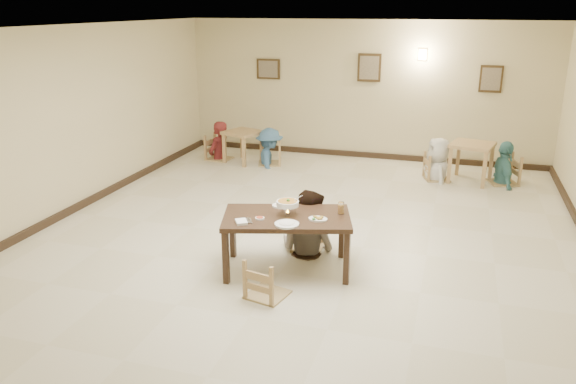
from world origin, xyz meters
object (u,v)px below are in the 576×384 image
(bg_chair_rr, at_px, (505,157))
(bg_chair_lr, at_px, (269,141))
(bg_table_left, at_px, (243,137))
(bg_diner_a, at_px, (218,121))
(bg_diner_c, at_px, (440,138))
(chair_near, at_px, (267,260))
(drink_glass, at_px, (341,208))
(bg_diner_b, at_px, (269,128))
(bg_diner_d, at_px, (507,141))
(bg_chair_rl, at_px, (438,155))
(curry_warmer, at_px, (288,204))
(main_table, at_px, (287,222))
(bg_table_right, at_px, (472,150))
(main_diner, at_px, (308,190))
(chair_far, at_px, (308,219))
(bg_chair_ll, at_px, (218,136))

(bg_chair_rr, bearing_deg, bg_chair_lr, -108.79)
(bg_table_left, xyz_separation_m, bg_diner_a, (-0.60, 0.06, 0.30))
(bg_table_left, relative_size, bg_diner_c, 0.54)
(chair_near, xyz_separation_m, drink_glass, (0.66, 1.00, 0.36))
(chair_near, height_order, bg_diner_a, bg_diner_a)
(bg_diner_b, distance_m, bg_diner_d, 4.76)
(chair_near, xyz_separation_m, bg_chair_rl, (1.69, 5.42, 0.02))
(curry_warmer, distance_m, drink_glass, 0.69)
(drink_glass, distance_m, bg_chair_rr, 5.06)
(bg_chair_rr, bearing_deg, curry_warmer, -50.39)
(main_table, xyz_separation_m, bg_diner_c, (1.67, 4.69, 0.17))
(bg_table_right, relative_size, bg_diner_d, 0.55)
(bg_chair_rl, xyz_separation_m, bg_diner_d, (1.24, 0.10, 0.34))
(main_diner, distance_m, bg_chair_rl, 4.34)
(bg_diner_d, bearing_deg, bg_chair_rr, -12.19)
(bg_diner_a, bearing_deg, bg_chair_rl, 101.41)
(drink_glass, xyz_separation_m, bg_diner_b, (-2.49, 4.51, -0.03))
(chair_far, relative_size, bg_table_left, 0.99)
(bg_chair_rl, bearing_deg, bg_table_right, -104.95)
(chair_far, height_order, bg_diner_a, bg_diner_a)
(chair_near, height_order, bg_chair_rr, bg_chair_rr)
(drink_glass, relative_size, bg_chair_rr, 0.15)
(bg_chair_lr, bearing_deg, main_diner, 7.76)
(main_table, distance_m, main_diner, 0.70)
(bg_chair_rr, bearing_deg, bg_table_left, -108.58)
(chair_near, bearing_deg, bg_diner_d, -104.89)
(drink_glass, bearing_deg, bg_diner_a, 129.11)
(bg_diner_c, bearing_deg, bg_chair_lr, -110.68)
(bg_chair_rl, bearing_deg, bg_chair_rr, -103.49)
(main_diner, xyz_separation_m, bg_chair_rl, (1.56, 4.03, -0.40))
(chair_near, distance_m, drink_glass, 1.25)
(bg_chair_ll, bearing_deg, bg_diner_a, -172.17)
(bg_table_left, distance_m, bg_diner_c, 4.14)
(bg_table_right, bearing_deg, bg_chair_ll, 178.91)
(bg_table_left, bearing_deg, chair_far, -57.78)
(bg_chair_ll, bearing_deg, bg_chair_rr, -82.51)
(curry_warmer, distance_m, bg_table_left, 5.33)
(chair_far, relative_size, bg_diner_a, 0.52)
(bg_diner_b, bearing_deg, main_table, 177.78)
(curry_warmer, bearing_deg, bg_chair_rr, 58.48)
(bg_table_left, bearing_deg, bg_table_right, -0.47)
(bg_chair_rl, bearing_deg, main_diner, 140.62)
(drink_glass, relative_size, bg_table_left, 0.17)
(bg_chair_ll, bearing_deg, bg_table_left, -88.16)
(chair_far, relative_size, bg_diner_d, 0.54)
(bg_chair_lr, bearing_deg, bg_diner_d, 72.44)
(bg_diner_a, relative_size, bg_diner_d, 1.04)
(main_table, height_order, chair_near, chair_near)
(main_table, xyz_separation_m, bg_chair_rl, (1.67, 4.69, -0.18))
(bg_chair_rr, bearing_deg, main_table, -50.15)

